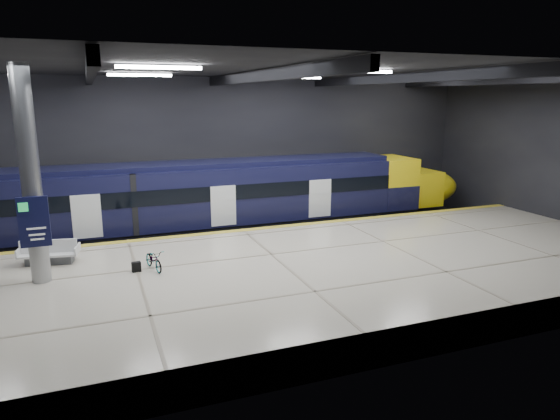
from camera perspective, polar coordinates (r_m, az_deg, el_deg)
ground at (r=20.46m, az=-1.95°, el=-7.19°), size 30.00×30.00×0.00m
room_shell at (r=19.27m, az=-2.09°, el=9.01°), size 30.10×16.10×8.05m
platform at (r=18.07m, az=0.64°, el=-8.09°), size 30.00×11.00×1.10m
safety_strip at (r=22.62m, az=-4.23°, el=-2.31°), size 30.00×0.40×0.01m
rails at (r=25.45m, az=-5.98°, el=-3.02°), size 30.00×1.52×0.16m
train at (r=24.61m, az=-10.03°, el=1.05°), size 29.40×2.84×3.79m
bench at (r=19.90m, az=-24.86°, el=-4.71°), size 2.14×1.20×0.89m
bicycle at (r=17.98m, az=-14.23°, el=-5.52°), size 0.80×1.46×0.73m
pannier_bag at (r=17.99m, az=-16.10°, el=-6.26°), size 0.32×0.21×0.35m
info_column at (r=17.45m, az=-26.59°, el=3.10°), size 0.90×0.78×6.90m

